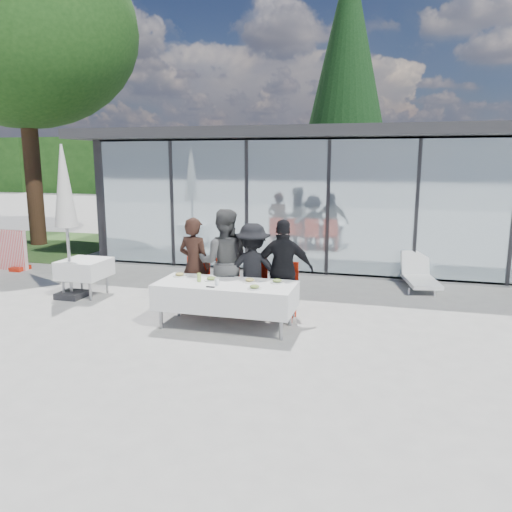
{
  "coord_description": "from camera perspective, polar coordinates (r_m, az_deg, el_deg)",
  "views": [
    {
      "loc": [
        2.46,
        -7.45,
        2.73
      ],
      "look_at": [
        0.09,
        1.2,
        0.97
      ],
      "focal_mm": 35.0,
      "sensor_mm": 36.0,
      "label": 1
    }
  ],
  "objects": [
    {
      "name": "ground",
      "position": [
        8.31,
        -2.79,
        -8.12
      ],
      "size": [
        90.0,
        90.0,
        0.0
      ],
      "primitive_type": "plane",
      "color": "#9C9A94",
      "rests_on": "ground"
    },
    {
      "name": "pavilion",
      "position": [
        15.63,
        13.81,
        8.62
      ],
      "size": [
        14.8,
        8.8,
        3.44
      ],
      "color": "gray",
      "rests_on": "ground"
    },
    {
      "name": "treeline",
      "position": [
        35.73,
        8.29,
        10.12
      ],
      "size": [
        62.5,
        2.0,
        4.4
      ],
      "color": "#153410",
      "rests_on": "ground"
    },
    {
      "name": "dining_table",
      "position": [
        8.16,
        -3.47,
        -4.53
      ],
      "size": [
        2.26,
        0.96,
        0.75
      ],
      "color": "silver",
      "rests_on": "ground"
    },
    {
      "name": "diner_a",
      "position": [
        8.97,
        -7.05,
        -1.05
      ],
      "size": [
        0.75,
        0.75,
        1.72
      ],
      "primitive_type": "imported",
      "rotation": [
        0.0,
        0.0,
        2.93
      ],
      "color": "#331D16",
      "rests_on": "ground"
    },
    {
      "name": "diner_chair_a",
      "position": [
        9.11,
        -6.8,
        -2.92
      ],
      "size": [
        0.44,
        0.44,
        0.97
      ],
      "color": "red",
      "rests_on": "ground"
    },
    {
      "name": "diner_b",
      "position": [
        8.76,
        -3.67,
        -0.74
      ],
      "size": [
        1.09,
        1.09,
        1.88
      ],
      "primitive_type": "imported",
      "rotation": [
        0.0,
        0.0,
        3.35
      ],
      "color": "#4A4A4A",
      "rests_on": "ground"
    },
    {
      "name": "diner_chair_b",
      "position": [
        8.92,
        -3.47,
        -3.17
      ],
      "size": [
        0.44,
        0.44,
        0.97
      ],
      "color": "red",
      "rests_on": "ground"
    },
    {
      "name": "diner_c",
      "position": [
        8.63,
        -0.39,
        -1.69
      ],
      "size": [
        1.26,
        1.26,
        1.65
      ],
      "primitive_type": "imported",
      "rotation": [
        0.0,
        0.0,
        3.35
      ],
      "color": "black",
      "rests_on": "ground"
    },
    {
      "name": "diner_chair_c",
      "position": [
        8.77,
        -0.24,
        -3.39
      ],
      "size": [
        0.44,
        0.44,
        0.97
      ],
      "color": "red",
      "rests_on": "ground"
    },
    {
      "name": "diner_d",
      "position": [
        8.49,
        3.19,
        -1.62
      ],
      "size": [
        1.12,
        1.12,
        1.73
      ],
      "primitive_type": "imported",
      "rotation": [
        0.0,
        0.0,
        3.25
      ],
      "color": "black",
      "rests_on": "ground"
    },
    {
      "name": "diner_chair_d",
      "position": [
        8.65,
        3.28,
        -3.63
      ],
      "size": [
        0.44,
        0.44,
        0.97
      ],
      "color": "red",
      "rests_on": "ground"
    },
    {
      "name": "plate_a",
      "position": [
        8.62,
        -8.72,
        -2.14
      ],
      "size": [
        0.23,
        0.23,
        0.07
      ],
      "color": "white",
      "rests_on": "dining_table"
    },
    {
      "name": "plate_b",
      "position": [
        8.26,
        -5.13,
        -2.63
      ],
      "size": [
        0.23,
        0.23,
        0.07
      ],
      "color": "white",
      "rests_on": "dining_table"
    },
    {
      "name": "plate_c",
      "position": [
        8.14,
        -0.73,
        -2.81
      ],
      "size": [
        0.23,
        0.23,
        0.07
      ],
      "color": "white",
      "rests_on": "dining_table"
    },
    {
      "name": "plate_d",
      "position": [
        8.08,
        2.43,
        -2.91
      ],
      "size": [
        0.23,
        0.23,
        0.07
      ],
      "color": "white",
      "rests_on": "dining_table"
    },
    {
      "name": "plate_extra",
      "position": [
        7.71,
        -0.17,
        -3.59
      ],
      "size": [
        0.23,
        0.23,
        0.07
      ],
      "color": "white",
      "rests_on": "dining_table"
    },
    {
      "name": "juice_bottle",
      "position": [
        8.21,
        -6.53,
        -2.44
      ],
      "size": [
        0.06,
        0.06,
        0.14
      ],
      "primitive_type": "cylinder",
      "color": "#A2C953",
      "rests_on": "dining_table"
    },
    {
      "name": "drinking_glasses",
      "position": [
        7.97,
        -4.51,
        -2.97
      ],
      "size": [
        0.07,
        0.07,
        0.1
      ],
      "color": "silver",
      "rests_on": "dining_table"
    },
    {
      "name": "folded_eyeglasses",
      "position": [
        7.84,
        -5.24,
        -3.54
      ],
      "size": [
        0.14,
        0.03,
        0.01
      ],
      "primitive_type": "cube",
      "color": "black",
      "rests_on": "dining_table"
    },
    {
      "name": "spare_table_left",
      "position": [
        10.59,
        -19.01,
        -1.39
      ],
      "size": [
        0.86,
        0.86,
        0.74
      ],
      "color": "silver",
      "rests_on": "ground"
    },
    {
      "name": "spare_chair_b",
      "position": [
        11.97,
        21.27,
        -0.24
      ],
      "size": [
        0.48,
        0.48,
        0.97
      ],
      "color": "red",
      "rests_on": "ground"
    },
    {
      "name": "market_umbrella",
      "position": [
        10.32,
        -21.02,
        6.31
      ],
      "size": [
        0.5,
        0.5,
        3.0
      ],
      "color": "black",
      "rests_on": "ground"
    },
    {
      "name": "lounger",
      "position": [
        11.3,
        18.13,
        -2.11
      ],
      "size": [
        0.85,
        1.42,
        0.72
      ],
      "color": "white",
      "rests_on": "ground"
    },
    {
      "name": "deciduous_tree",
      "position": [
        17.75,
        -25.27,
        22.29
      ],
      "size": [
        7.04,
        6.4,
        9.38
      ],
      "color": "#382316",
      "rests_on": "ground"
    },
    {
      "name": "conifer_tree",
      "position": [
        20.8,
        10.36,
        19.91
      ],
      "size": [
        4.0,
        4.0,
        10.5
      ],
      "color": "#382316",
      "rests_on": "ground"
    },
    {
      "name": "grass_patch",
      "position": [
        17.56,
        -23.54,
        1.24
      ],
      "size": [
        5.0,
        5.0,
        0.02
      ],
      "primitive_type": "cube",
      "color": "#385926",
      "rests_on": "ground"
    }
  ]
}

